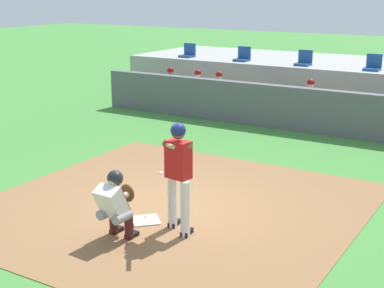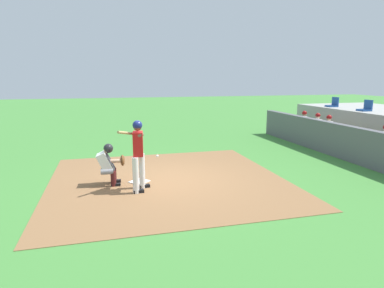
# 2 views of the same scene
# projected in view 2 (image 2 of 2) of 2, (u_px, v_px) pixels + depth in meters

# --- Properties ---
(ground_plane) EXTENTS (80.00, 80.00, 0.00)m
(ground_plane) POSITION_uv_depth(u_px,v_px,m) (168.00, 180.00, 9.32)
(ground_plane) COLOR #428438
(dirt_infield) EXTENTS (6.40, 6.40, 0.01)m
(dirt_infield) POSITION_uv_depth(u_px,v_px,m) (168.00, 180.00, 9.32)
(dirt_infield) COLOR olive
(dirt_infield) RESTS_ON ground
(home_plate) EXTENTS (0.62, 0.62, 0.02)m
(home_plate) POSITION_uv_depth(u_px,v_px,m) (139.00, 182.00, 9.11)
(home_plate) COLOR white
(home_plate) RESTS_ON dirt_infield
(batter_at_plate) EXTENTS (0.65, 0.80, 1.80)m
(batter_at_plate) POSITION_uv_depth(u_px,v_px,m) (138.00, 151.00, 8.24)
(batter_at_plate) COLOR silver
(batter_at_plate) RESTS_ON ground
(catcher_crouched) EXTENTS (0.50, 1.66, 1.13)m
(catcher_crouched) POSITION_uv_depth(u_px,v_px,m) (109.00, 163.00, 8.80)
(catcher_crouched) COLOR gray
(catcher_crouched) RESTS_ON ground
(dugout_wall) EXTENTS (13.00, 0.30, 1.20)m
(dugout_wall) POSITION_uv_depth(u_px,v_px,m) (364.00, 147.00, 10.82)
(dugout_wall) COLOR #59595E
(dugout_wall) RESTS_ON ground
(dugout_player_0) EXTENTS (0.49, 0.70, 1.30)m
(dugout_player_0) POSITION_uv_depth(u_px,v_px,m) (301.00, 124.00, 15.68)
(dugout_player_0) COLOR #939399
(dugout_player_0) RESTS_ON ground
(dugout_player_1) EXTENTS (0.49, 0.70, 1.30)m
(dugout_player_1) POSITION_uv_depth(u_px,v_px,m) (315.00, 127.00, 14.70)
(dugout_player_1) COLOR #939399
(dugout_player_1) RESTS_ON ground
(dugout_player_2) EXTENTS (0.49, 0.70, 1.30)m
(dugout_player_2) POSITION_uv_depth(u_px,v_px,m) (326.00, 130.00, 13.97)
(dugout_player_2) COLOR #939399
(dugout_player_2) RESTS_ON ground
(dugout_player_3) EXTENTS (0.49, 0.70, 1.30)m
(dugout_player_3) POSITION_uv_depth(u_px,v_px,m) (382.00, 143.00, 11.16)
(dugout_player_3) COLOR #939399
(dugout_player_3) RESTS_ON ground
(stadium_seat_0) EXTENTS (0.46, 0.46, 0.48)m
(stadium_seat_0) POSITION_uv_depth(u_px,v_px,m) (333.00, 104.00, 16.49)
(stadium_seat_0) COLOR #1E478C
(stadium_seat_0) RESTS_ON stands_platform
(stadium_seat_1) EXTENTS (0.46, 0.46, 0.48)m
(stadium_seat_1) POSITION_uv_depth(u_px,v_px,m) (366.00, 108.00, 14.43)
(stadium_seat_1) COLOR #1E478C
(stadium_seat_1) RESTS_ON stands_platform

